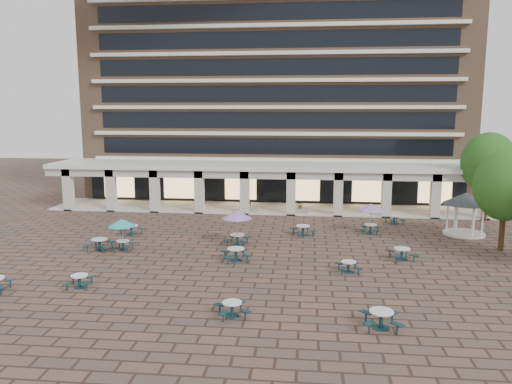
% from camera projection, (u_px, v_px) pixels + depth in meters
% --- Properties ---
extents(ground, '(120.00, 120.00, 0.00)m').
position_uv_depth(ground, '(252.00, 253.00, 33.46)').
color(ground, brown).
rests_on(ground, ground).
extents(apartment_building, '(40.00, 15.50, 25.20)m').
position_uv_depth(apartment_building, '(278.00, 81.00, 56.36)').
color(apartment_building, '#8B694E').
rests_on(apartment_building, ground).
extents(retail_arcade, '(42.00, 6.60, 4.40)m').
position_uv_depth(retail_arcade, '(270.00, 178.00, 47.48)').
color(retail_arcade, white).
rests_on(retail_arcade, ground).
extents(picnic_table_1, '(1.87, 1.87, 0.70)m').
position_uv_depth(picnic_table_1, '(232.00, 308.00, 23.13)').
color(picnic_table_1, '#163B43').
rests_on(picnic_table_1, ground).
extents(picnic_table_2, '(1.82, 1.82, 0.80)m').
position_uv_depth(picnic_table_2, '(381.00, 318.00, 21.87)').
color(picnic_table_2, '#163B43').
rests_on(picnic_table_2, ground).
extents(picnic_table_3, '(1.63, 1.63, 0.67)m').
position_uv_depth(picnic_table_3, '(349.00, 266.00, 29.39)').
color(picnic_table_3, '#163B43').
rests_on(picnic_table_3, ground).
extents(picnic_table_4, '(1.88, 1.88, 2.17)m').
position_uv_depth(picnic_table_4, '(122.00, 224.00, 33.75)').
color(picnic_table_4, '#163B43').
rests_on(picnic_table_4, ground).
extents(picnic_table_5, '(1.72, 1.72, 0.69)m').
position_uv_depth(picnic_table_5, '(79.00, 280.00, 26.90)').
color(picnic_table_5, '#163B43').
rests_on(picnic_table_5, ground).
extents(picnic_table_6, '(2.16, 2.16, 2.49)m').
position_uv_depth(picnic_table_6, '(237.00, 216.00, 35.01)').
color(picnic_table_6, '#163B43').
rests_on(picnic_table_6, ground).
extents(picnic_table_7, '(2.00, 2.00, 0.77)m').
position_uv_depth(picnic_table_7, '(402.00, 253.00, 31.77)').
color(picnic_table_7, '#163B43').
rests_on(picnic_table_7, ground).
extents(picnic_table_8, '(1.91, 1.91, 0.81)m').
position_uv_depth(picnic_table_8, '(100.00, 244.00, 33.92)').
color(picnic_table_8, '#163B43').
rests_on(picnic_table_8, ground).
extents(picnic_table_9, '(2.20, 2.20, 0.82)m').
position_uv_depth(picnic_table_9, '(236.00, 253.00, 31.59)').
color(picnic_table_9, '#163B43').
rests_on(picnic_table_9, ground).
extents(picnic_table_10, '(2.12, 2.12, 0.79)m').
position_uv_depth(picnic_table_10, '(303.00, 230.00, 37.88)').
color(picnic_table_10, '#163B43').
rests_on(picnic_table_10, ground).
extents(picnic_table_11, '(2.03, 2.03, 2.34)m').
position_uv_depth(picnic_table_11, '(371.00, 208.00, 38.30)').
color(picnic_table_11, '#163B43').
rests_on(picnic_table_11, ground).
extents(picnic_table_12, '(2.04, 2.04, 0.74)m').
position_uv_depth(picnic_table_12, '(131.00, 229.00, 38.16)').
color(picnic_table_12, '#163B43').
rests_on(picnic_table_12, ground).
extents(picnic_table_13, '(1.85, 1.85, 0.69)m').
position_uv_depth(picnic_table_13, '(394.00, 219.00, 41.81)').
color(picnic_table_13, '#163B43').
rests_on(picnic_table_13, ground).
extents(gazebo, '(3.47, 3.47, 3.23)m').
position_uv_depth(gazebo, '(466.00, 203.00, 37.92)').
color(gazebo, beige).
rests_on(gazebo, ground).
extents(tree_east_a, '(4.11, 4.11, 6.86)m').
position_uv_depth(tree_east_a, '(506.00, 186.00, 33.15)').
color(tree_east_a, '#392A16').
rests_on(tree_east_a, ground).
extents(tree_east_c, '(4.56, 4.56, 7.60)m').
position_uv_depth(tree_east_c, '(489.00, 163.00, 42.36)').
color(tree_east_c, '#392A16').
rests_on(tree_east_c, ground).
extents(planter_left, '(1.50, 0.93, 1.36)m').
position_uv_depth(planter_left, '(249.00, 207.00, 46.20)').
color(planter_left, gray).
rests_on(planter_left, ground).
extents(planter_right, '(1.50, 0.65, 1.19)m').
position_uv_depth(planter_right, '(300.00, 209.00, 45.73)').
color(planter_right, gray).
rests_on(planter_right, ground).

